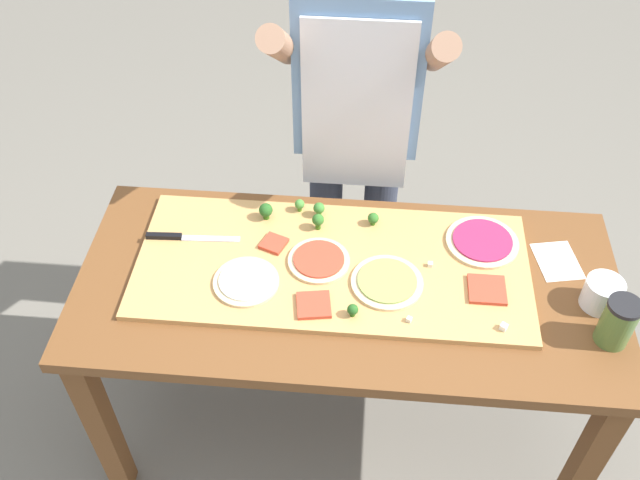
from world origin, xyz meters
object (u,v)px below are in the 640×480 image
object	(u,v)px
pizza_whole_beet_magenta	(482,241)
flour_cup	(602,295)
cook_center	(357,116)
pizza_slice_center	(274,243)
broccoli_floret_back_mid	(373,218)
broccoli_floret_center_left	(353,310)
broccoli_floret_front_mid	(266,210)
recipe_note	(557,261)
chefs_knife	(180,237)
sauce_jar	(618,322)
broccoli_floret_front_right	(319,209)
cheese_crumble_a	(430,264)
pizza_whole_pesto_green	(387,282)
cheese_crumble_c	(409,319)
broccoli_floret_front_left	(318,220)
cheese_crumble_b	(504,327)
prep_table	(347,307)
pizza_whole_white_garlic	(246,281)
broccoli_floret_back_left	(300,205)
pizza_whole_tomato_red	(319,260)
pizza_slice_near_right	(487,290)
pizza_slice_far_left	(314,305)

from	to	relation	value
pizza_whole_beet_magenta	flour_cup	xyz separation A→B (m)	(0.32, -0.20, 0.01)
cook_center	pizza_slice_center	bearing A→B (deg)	-117.76
broccoli_floret_back_mid	flour_cup	distance (m)	0.70
broccoli_floret_center_left	broccoli_floret_front_mid	xyz separation A→B (m)	(-0.29, 0.37, 0.01)
recipe_note	chefs_knife	bearing A→B (deg)	-178.91
sauce_jar	broccoli_floret_front_right	bearing A→B (deg)	154.42
cheese_crumble_a	recipe_note	xyz separation A→B (m)	(0.39, 0.07, -0.03)
pizza_whole_pesto_green	broccoli_floret_center_left	xyz separation A→B (m)	(-0.09, -0.13, 0.02)
cheese_crumble_c	cook_center	world-z (taller)	cook_center
broccoli_floret_front_right	broccoli_floret_front_left	bearing A→B (deg)	-87.76
chefs_knife	cheese_crumble_a	size ratio (longest dim) A/B	20.58
chefs_knife	pizza_whole_pesto_green	distance (m)	0.65
cheese_crumble_b	broccoli_floret_center_left	bearing A→B (deg)	178.48
chefs_knife	pizza_whole_beet_magenta	bearing A→B (deg)	3.76
prep_table	cheese_crumble_a	xyz separation A→B (m)	(0.24, 0.07, 0.14)
broccoli_floret_front_left	cheese_crumble_a	size ratio (longest dim) A/B	3.97
broccoli_floret_back_mid	sauce_jar	bearing A→B (deg)	-29.53
cheese_crumble_b	pizza_whole_white_garlic	bearing A→B (deg)	171.93
pizza_whole_pesto_green	recipe_note	world-z (taller)	pizza_whole_pesto_green
prep_table	flour_cup	size ratio (longest dim) A/B	14.93
pizza_whole_pesto_green	recipe_note	distance (m)	0.54
prep_table	broccoli_floret_back_left	distance (m)	0.36
pizza_whole_tomato_red	cheese_crumble_a	xyz separation A→B (m)	(0.33, 0.01, -0.00)
pizza_whole_pesto_green	cheese_crumble_a	distance (m)	0.15
cheese_crumble_a	recipe_note	distance (m)	0.39
broccoli_floret_back_mid	pizza_whole_tomato_red	bearing A→B (deg)	-131.45
broccoli_floret_back_left	broccoli_floret_front_mid	size ratio (longest dim) A/B	0.76
pizza_slice_near_right	sauce_jar	world-z (taller)	sauce_jar
pizza_whole_white_garlic	cheese_crumble_b	distance (m)	0.74
broccoli_floret_back_left	broccoli_floret_center_left	bearing A→B (deg)	-64.97
broccoli_floret_front_mid	pizza_whole_pesto_green	bearing A→B (deg)	-32.00
flour_cup	pizza_slice_far_left	bearing A→B (deg)	-173.27
prep_table	broccoli_floret_back_mid	xyz separation A→B (m)	(0.06, 0.23, 0.16)
pizza_whole_white_garlic	broccoli_floret_front_mid	size ratio (longest dim) A/B	3.38
pizza_slice_center	flour_cup	bearing A→B (deg)	-8.04
pizza_whole_white_garlic	pizza_slice_near_right	bearing A→B (deg)	2.51
pizza_whole_pesto_green	recipe_note	size ratio (longest dim) A/B	1.34
cook_center	cheese_crumble_b	bearing A→B (deg)	-57.35
pizza_slice_far_left	cook_center	world-z (taller)	cook_center
pizza_whole_pesto_green	cheese_crumble_c	world-z (taller)	pizza_whole_pesto_green
pizza_whole_pesto_green	sauce_jar	bearing A→B (deg)	-12.11
chefs_knife	pizza_slice_center	world-z (taller)	chefs_knife
broccoli_floret_front_right	cook_center	xyz separation A→B (m)	(0.10, 0.29, 0.16)
broccoli_floret_back_left	recipe_note	xyz separation A→B (m)	(0.80, -0.14, -0.04)
cheese_crumble_a	broccoli_floret_back_left	bearing A→B (deg)	153.43
pizza_whole_beet_magenta	cook_center	world-z (taller)	cook_center
cheese_crumble_a	cook_center	size ratio (longest dim) A/B	0.01
broccoli_floret_center_left	cook_center	distance (m)	0.70
pizza_whole_tomato_red	broccoli_floret_front_mid	xyz separation A→B (m)	(-0.18, 0.17, 0.03)
pizza_whole_beet_magenta	broccoli_floret_front_right	xyz separation A→B (m)	(-0.51, 0.08, 0.02)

